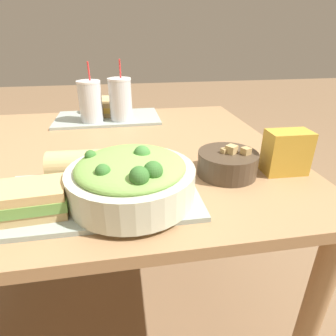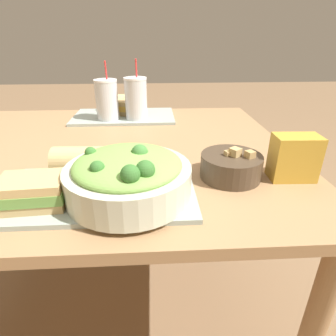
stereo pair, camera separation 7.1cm
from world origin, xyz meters
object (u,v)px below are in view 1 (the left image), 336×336
at_px(salad_bowl, 131,177).
at_px(sandwich_far, 111,108).
at_px(sandwich_near, 33,199).
at_px(chip_bag, 286,152).
at_px(drink_cup_dark, 91,103).
at_px(baguette_far, 99,104).
at_px(drink_cup_red, 121,101).
at_px(baguette_near, 78,165).
at_px(soup_bowl, 227,162).

bearing_deg(salad_bowl, sandwich_far, 94.34).
xyz_separation_m(sandwich_near, chip_bag, (0.63, 0.11, 0.02)).
bearing_deg(chip_bag, sandwich_near, -168.15).
distance_m(sandwich_far, drink_cup_dark, 0.12).
distance_m(salad_bowl, baguette_far, 0.81).
distance_m(sandwich_near, drink_cup_red, 0.71).
xyz_separation_m(salad_bowl, baguette_far, (-0.12, 0.81, -0.01)).
height_order(sandwich_near, baguette_far, baguette_far).
xyz_separation_m(salad_bowl, baguette_near, (-0.13, 0.11, -0.01)).
distance_m(sandwich_far, chip_bag, 0.81).
height_order(sandwich_near, drink_cup_red, drink_cup_red).
bearing_deg(sandwich_far, drink_cup_dark, -116.47).
distance_m(drink_cup_dark, chip_bag, 0.80).
relative_size(soup_bowl, baguette_far, 1.42).
relative_size(salad_bowl, drink_cup_dark, 1.19).
bearing_deg(sandwich_far, baguette_near, -79.05).
distance_m(sandwich_near, drink_cup_dark, 0.69).
height_order(salad_bowl, sandwich_far, salad_bowl).
bearing_deg(drink_cup_red, baguette_far, 124.98).
xyz_separation_m(sandwich_far, chip_bag, (0.48, -0.65, 0.02)).
xyz_separation_m(soup_bowl, chip_bag, (0.16, -0.02, 0.03)).
bearing_deg(sandwich_near, chip_bag, 5.74).
height_order(salad_bowl, soup_bowl, salad_bowl).
distance_m(baguette_far, drink_cup_red, 0.19).
bearing_deg(sandwich_far, drink_cup_red, -42.94).
bearing_deg(drink_cup_red, chip_bag, -52.54).
bearing_deg(salad_bowl, baguette_far, 98.13).
bearing_deg(sandwich_near, baguette_near, 57.82).
xyz_separation_m(drink_cup_red, chip_bag, (0.44, -0.57, -0.03)).
xyz_separation_m(baguette_near, drink_cup_red, (0.12, 0.54, 0.04)).
xyz_separation_m(soup_bowl, sandwich_far, (-0.32, 0.64, 0.01)).
bearing_deg(soup_bowl, chip_bag, -5.45).
bearing_deg(drink_cup_dark, sandwich_far, 45.65).
height_order(drink_cup_red, chip_bag, drink_cup_red).
relative_size(sandwich_near, drink_cup_dark, 0.62).
relative_size(soup_bowl, sandwich_near, 1.09).
distance_m(salad_bowl, drink_cup_dark, 0.67).
distance_m(salad_bowl, chip_bag, 0.44).
bearing_deg(soup_bowl, baguette_near, 177.87).
height_order(salad_bowl, baguette_near, salad_bowl).
distance_m(soup_bowl, sandwich_far, 0.72).
bearing_deg(drink_cup_red, sandwich_far, 119.18).
relative_size(salad_bowl, sandwich_near, 1.92).
distance_m(baguette_near, sandwich_far, 0.63).
distance_m(salad_bowl, baguette_near, 0.17).
height_order(salad_bowl, sandwich_near, salad_bowl).
height_order(soup_bowl, drink_cup_red, drink_cup_red).
relative_size(drink_cup_dark, drink_cup_red, 0.97).
bearing_deg(sandwich_near, drink_cup_dark, 79.95).
height_order(baguette_near, chip_bag, chip_bag).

